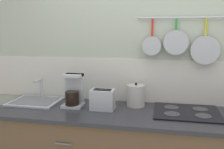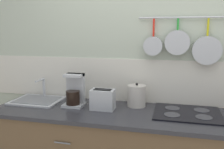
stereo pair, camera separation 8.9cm
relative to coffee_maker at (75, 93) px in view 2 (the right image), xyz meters
The scene contains 7 objects.
wall_back 0.86m from the coffee_maker, 20.62° to the left, with size 7.20×0.15×2.60m.
countertop 0.79m from the coffee_maker, ahead, with size 2.95×0.66×0.03m.
sink_basin 0.44m from the coffee_maker, behind, with size 0.47×0.39×0.21m.
coffee_maker is the anchor object (origin of this frame).
toaster 0.30m from the coffee_maker, ahead, with size 0.23×0.14×0.19m.
kettle 0.59m from the coffee_maker, 12.08° to the left, with size 0.17×0.17×0.22m.
cooktop 1.04m from the coffee_maker, ahead, with size 0.56×0.46×0.01m.
Camera 2 is at (0.12, -2.06, 1.64)m, focal length 40.00 mm.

